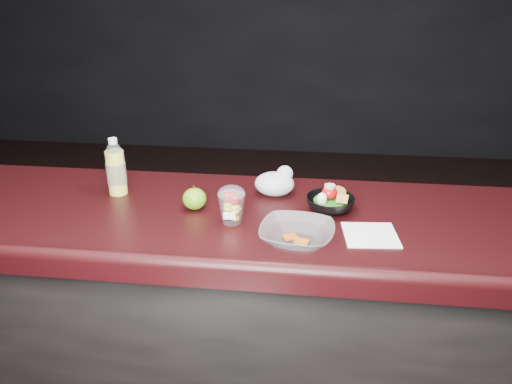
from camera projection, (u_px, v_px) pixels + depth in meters
counter at (228, 337)px, 1.86m from camera, size 4.06×0.71×1.02m
lemonade_bottle at (116, 171)px, 1.79m from camera, size 0.07×0.07×0.21m
fruit_cup at (232, 204)px, 1.58m from camera, size 0.09×0.09×0.13m
green_apple at (194, 199)px, 1.68m from camera, size 0.08×0.08×0.08m
plastic_bag at (276, 183)px, 1.79m from camera, size 0.14×0.12×0.10m
snack_bowl at (330, 202)px, 1.67m from camera, size 0.20×0.20×0.09m
takeout_bowl at (297, 235)px, 1.47m from camera, size 0.25×0.25×0.05m
paper_napkin at (370, 235)px, 1.52m from camera, size 0.17×0.17×0.00m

